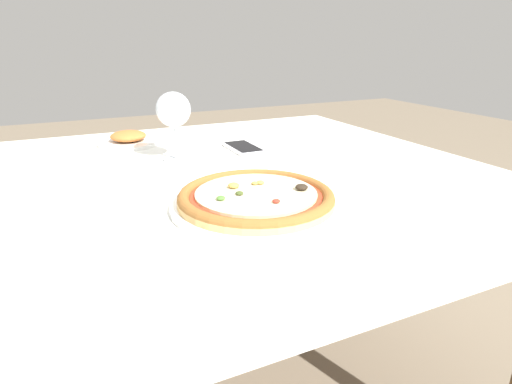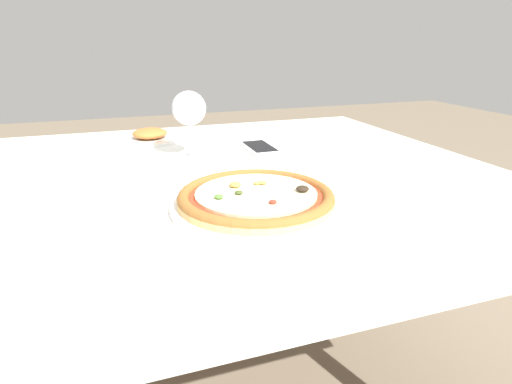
{
  "view_description": "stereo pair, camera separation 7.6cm",
  "coord_description": "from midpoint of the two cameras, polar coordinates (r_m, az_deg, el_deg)",
  "views": [
    {
      "loc": [
        -0.22,
        -0.87,
        1.0
      ],
      "look_at": [
        0.09,
        -0.21,
        0.73
      ],
      "focal_mm": 30.0,
      "sensor_mm": 36.0,
      "label": 1
    },
    {
      "loc": [
        -0.15,
        -0.89,
        1.0
      ],
      "look_at": [
        0.09,
        -0.21,
        0.73
      ],
      "focal_mm": 30.0,
      "sensor_mm": 36.0,
      "label": 2
    }
  ],
  "objects": [
    {
      "name": "cell_phone",
      "position": [
        1.18,
        2.35,
        5.88
      ],
      "size": [
        0.07,
        0.14,
        0.01
      ],
      "color": "white",
      "rests_on": "dining_table"
    },
    {
      "name": "side_plate",
      "position": [
        1.3,
        -12.31,
        7.21
      ],
      "size": [
        0.17,
        0.17,
        0.04
      ],
      "color": "white",
      "rests_on": "dining_table"
    },
    {
      "name": "dining_table",
      "position": [
        0.97,
        -6.79,
        -2.02
      ],
      "size": [
        1.44,
        1.14,
        0.7
      ],
      "color": "brown",
      "rests_on": "ground_plane"
    },
    {
      "name": "fork",
      "position": [
        0.77,
        -24.37,
        -3.92
      ],
      "size": [
        0.04,
        0.17,
        0.0
      ],
      "color": "silver",
      "rests_on": "dining_table"
    },
    {
      "name": "wine_glass_far_left",
      "position": [
        1.08,
        -6.89,
        10.81
      ],
      "size": [
        0.08,
        0.08,
        0.17
      ],
      "color": "silver",
      "rests_on": "dining_table"
    },
    {
      "name": "pizza_plate",
      "position": [
        0.77,
        2.85,
        -0.96
      ],
      "size": [
        0.31,
        0.31,
        0.04
      ],
      "color": "white",
      "rests_on": "dining_table"
    }
  ]
}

